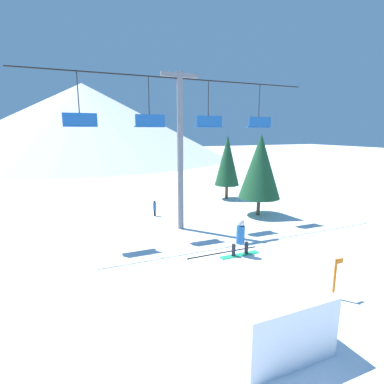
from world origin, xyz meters
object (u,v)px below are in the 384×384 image
object	(u,v)px
snow_ramp	(253,301)
snowboarder	(240,238)
pine_tree_near	(260,166)
trail_marker	(335,277)
distant_skier	(155,208)

from	to	relation	value
snow_ramp	snowboarder	xyz separation A→B (m)	(0.44, 1.56, 1.62)
pine_tree_near	trail_marker	xyz separation A→B (m)	(-4.35, -11.07, -2.94)
trail_marker	snow_ramp	bearing A→B (deg)	-176.92
trail_marker	pine_tree_near	bearing A→B (deg)	68.53
snowboarder	pine_tree_near	world-z (taller)	pine_tree_near
pine_tree_near	distant_skier	xyz separation A→B (m)	(-7.51, 2.85, -3.15)
snowboarder	distant_skier	xyz separation A→B (m)	(0.33, 12.58, -1.88)
snowboarder	distant_skier	bearing A→B (deg)	88.48
snow_ramp	trail_marker	distance (m)	3.93
snow_ramp	pine_tree_near	size ratio (longest dim) A/B	0.66
snowboarder	trail_marker	bearing A→B (deg)	-21.10
snow_ramp	pine_tree_near	xyz separation A→B (m)	(8.28, 11.28, 2.89)
pine_tree_near	distant_skier	distance (m)	8.63
snowboarder	trail_marker	xyz separation A→B (m)	(3.49, -1.35, -1.67)
distant_skier	snowboarder	bearing A→B (deg)	-91.52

